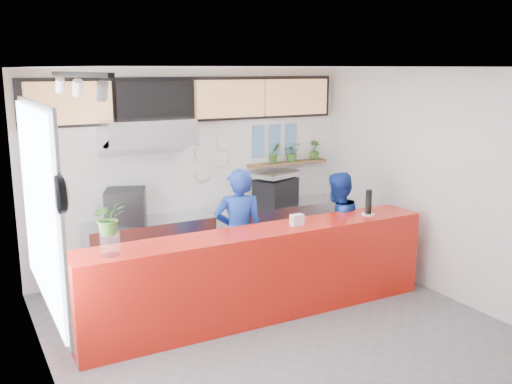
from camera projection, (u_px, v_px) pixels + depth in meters
name	position (u px, v px, depth m)	size (l,w,h in m)	color
floor	(277.00, 329.00, 6.69)	(5.00, 5.00, 0.00)	slate
ceiling	(279.00, 67.00, 6.05)	(5.00, 5.00, 0.00)	silver
wall_back	(193.00, 170.00, 8.52)	(5.00, 5.00, 0.00)	white
wall_left	(43.00, 235.00, 5.21)	(5.00, 5.00, 0.00)	white
wall_right	(441.00, 184.00, 7.53)	(5.00, 5.00, 0.00)	white
service_counter	(260.00, 274.00, 6.92)	(4.50, 0.60, 1.10)	red
cream_band	(191.00, 96.00, 8.28)	(5.00, 0.02, 0.80)	beige
prep_bench	(150.00, 251.00, 8.11)	(1.80, 0.60, 0.90)	#B2B5BA
panini_oven	(126.00, 206.00, 7.82)	(0.53, 0.53, 0.47)	black
extraction_hood	(147.00, 132.00, 7.71)	(1.20, 0.70, 0.35)	#B2B5BA
hood_lip	(147.00, 147.00, 7.75)	(1.20, 0.70, 0.08)	#B2B5BA
right_bench	(288.00, 230.00, 9.18)	(1.80, 0.60, 0.90)	#B2B5BA
espresso_machine	(276.00, 191.00, 8.93)	(0.63, 0.45, 0.41)	black
espresso_tray	(276.00, 174.00, 8.87)	(0.73, 0.51, 0.07)	#A9ACB0
herb_shelf	(288.00, 163.00, 9.18)	(1.40, 0.18, 0.04)	brown
menu_board_far_left	(69.00, 103.00, 7.38)	(1.10, 0.10, 0.55)	tan
menu_board_mid_left	(155.00, 101.00, 7.92)	(1.10, 0.10, 0.55)	black
menu_board_mid_right	(230.00, 99.00, 8.46)	(1.10, 0.10, 0.55)	tan
menu_board_far_right	(296.00, 97.00, 9.00)	(1.10, 0.10, 0.55)	tan
soffit	(192.00, 99.00, 8.26)	(4.80, 0.04, 0.65)	black
window_pane	(39.00, 206.00, 5.44)	(0.04, 2.20, 1.90)	silver
window_frame	(42.00, 206.00, 5.45)	(0.03, 2.30, 2.00)	#B2B5BA
wall_clock_rim	(60.00, 194.00, 4.34)	(0.30, 0.30, 0.05)	black
wall_clock_face	(64.00, 194.00, 4.35)	(0.26, 0.26, 0.02)	white
track_rail	(77.00, 74.00, 5.09)	(0.05, 2.40, 0.04)	black
dec_plate_a	(203.00, 153.00, 8.51)	(0.24, 0.24, 0.03)	silver
dec_plate_b	(221.00, 158.00, 8.67)	(0.24, 0.24, 0.03)	silver
dec_plate_c	(203.00, 173.00, 8.58)	(0.24, 0.24, 0.03)	silver
dec_plate_d	(224.00, 142.00, 8.64)	(0.24, 0.24, 0.03)	silver
photo_frame_a	(258.00, 133.00, 8.91)	(0.20, 0.02, 0.25)	#598CBF
photo_frame_b	(275.00, 132.00, 9.05)	(0.20, 0.02, 0.25)	#598CBF
photo_frame_c	(291.00, 131.00, 9.19)	(0.20, 0.02, 0.25)	#598CBF
photo_frame_d	(258.00, 149.00, 8.96)	(0.20, 0.02, 0.25)	#598CBF
photo_frame_e	(275.00, 148.00, 9.10)	(0.20, 0.02, 0.25)	#598CBF
photo_frame_f	(291.00, 147.00, 9.24)	(0.20, 0.02, 0.25)	#598CBF
staff_center	(239.00, 235.00, 7.40)	(0.64, 0.42, 1.76)	navy
staff_right	(336.00, 229.00, 7.95)	(0.78, 0.61, 1.60)	navy
herb_b	(275.00, 153.00, 9.03)	(0.18, 0.14, 0.32)	#346021
herb_c	(292.00, 152.00, 9.18)	(0.28, 0.24, 0.31)	#346021
herb_d	(315.00, 150.00, 9.38)	(0.17, 0.16, 0.31)	#346021
glass_vase	(110.00, 243.00, 5.87)	(0.20, 0.20, 0.25)	silver
basil_vase	(109.00, 218.00, 5.81)	(0.33, 0.28, 0.36)	#346021
napkin_holder	(297.00, 220.00, 7.00)	(0.16, 0.10, 0.14)	silver
white_plate	(368.00, 214.00, 7.51)	(0.18, 0.18, 0.01)	silver
pepper_mill	(369.00, 202.00, 7.48)	(0.08, 0.08, 0.32)	black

